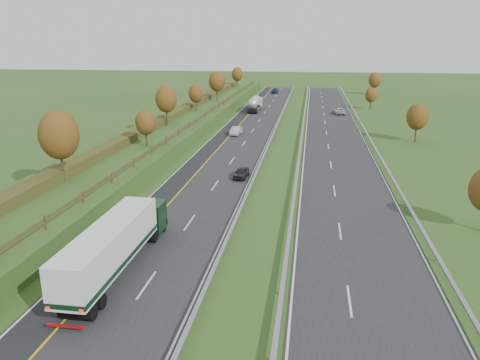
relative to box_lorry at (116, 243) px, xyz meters
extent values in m
plane|color=#2C4D1B|center=(9.50, 42.44, -2.33)|extent=(400.00, 400.00, 0.00)
cube|color=black|center=(1.50, 47.44, -2.31)|extent=(10.50, 200.00, 0.04)
cube|color=black|center=(18.00, 47.44, -2.31)|extent=(10.50, 200.00, 0.04)
cube|color=black|center=(-2.25, 47.44, -2.31)|extent=(3.00, 200.00, 0.04)
cube|color=silver|center=(-3.55, 47.44, -2.28)|extent=(0.15, 200.00, 0.01)
cube|color=gold|center=(-0.75, 47.44, -2.28)|extent=(0.15, 200.00, 0.01)
cube|color=silver|center=(6.55, 47.44, -2.28)|extent=(0.15, 200.00, 0.01)
cube|color=silver|center=(12.95, 47.44, -2.28)|extent=(0.15, 200.00, 0.01)
cube|color=silver|center=(23.05, 47.44, -2.28)|extent=(0.15, 200.00, 0.01)
cube|color=silver|center=(2.75, -1.56, -2.28)|extent=(0.15, 4.00, 0.01)
cube|color=silver|center=(16.75, -1.56, -2.28)|extent=(0.15, 4.00, 0.01)
cube|color=silver|center=(2.75, 10.44, -2.28)|extent=(0.15, 4.00, 0.01)
cube|color=silver|center=(16.75, 10.44, -2.28)|extent=(0.15, 4.00, 0.01)
cube|color=silver|center=(2.75, 22.44, -2.28)|extent=(0.15, 4.00, 0.01)
cube|color=silver|center=(16.75, 22.44, -2.28)|extent=(0.15, 4.00, 0.01)
cube|color=silver|center=(2.75, 34.44, -2.28)|extent=(0.15, 4.00, 0.01)
cube|color=silver|center=(16.75, 34.44, -2.28)|extent=(0.15, 4.00, 0.01)
cube|color=silver|center=(2.75, 46.44, -2.28)|extent=(0.15, 4.00, 0.01)
cube|color=silver|center=(16.75, 46.44, -2.28)|extent=(0.15, 4.00, 0.01)
cube|color=silver|center=(2.75, 58.44, -2.28)|extent=(0.15, 4.00, 0.01)
cube|color=silver|center=(16.75, 58.44, -2.28)|extent=(0.15, 4.00, 0.01)
cube|color=silver|center=(2.75, 70.44, -2.28)|extent=(0.15, 4.00, 0.01)
cube|color=silver|center=(16.75, 70.44, -2.28)|extent=(0.15, 4.00, 0.01)
cube|color=silver|center=(2.75, 82.44, -2.28)|extent=(0.15, 4.00, 0.01)
cube|color=silver|center=(16.75, 82.44, -2.28)|extent=(0.15, 4.00, 0.01)
cube|color=silver|center=(2.75, 94.44, -2.28)|extent=(0.15, 4.00, 0.01)
cube|color=silver|center=(16.75, 94.44, -2.28)|extent=(0.15, 4.00, 0.01)
cube|color=silver|center=(2.75, 106.44, -2.28)|extent=(0.15, 4.00, 0.01)
cube|color=silver|center=(16.75, 106.44, -2.28)|extent=(0.15, 4.00, 0.01)
cube|color=silver|center=(2.75, 118.44, -2.28)|extent=(0.15, 4.00, 0.01)
cube|color=silver|center=(16.75, 118.44, -2.28)|extent=(0.15, 4.00, 0.01)
cube|color=silver|center=(2.75, 130.44, -2.28)|extent=(0.15, 4.00, 0.01)
cube|color=silver|center=(16.75, 130.44, -2.28)|extent=(0.15, 4.00, 0.01)
cube|color=silver|center=(2.75, 142.44, -2.28)|extent=(0.15, 4.00, 0.01)
cube|color=silver|center=(16.75, 142.44, -2.28)|extent=(0.15, 4.00, 0.01)
cube|color=#2C4D1B|center=(-11.50, 47.44, -1.33)|extent=(12.00, 200.00, 2.00)
cube|color=#313616|center=(-13.50, 47.44, 0.22)|extent=(2.20, 180.00, 1.10)
cube|color=#422B19|center=(-7.00, 47.44, 0.22)|extent=(0.08, 184.00, 0.10)
cube|color=#422B19|center=(-7.00, 47.44, 0.62)|extent=(0.08, 184.00, 0.10)
cube|color=#422B19|center=(-7.00, 2.44, 0.27)|extent=(0.12, 0.12, 1.20)
cube|color=#422B19|center=(-7.00, 8.94, 0.27)|extent=(0.12, 0.12, 1.20)
cube|color=#422B19|center=(-7.00, 15.44, 0.27)|extent=(0.12, 0.12, 1.20)
cube|color=#422B19|center=(-7.00, 21.94, 0.27)|extent=(0.12, 0.12, 1.20)
cube|color=#422B19|center=(-7.00, 28.44, 0.27)|extent=(0.12, 0.12, 1.20)
cube|color=#422B19|center=(-7.00, 34.94, 0.27)|extent=(0.12, 0.12, 1.20)
cube|color=#422B19|center=(-7.00, 41.44, 0.27)|extent=(0.12, 0.12, 1.20)
cube|color=#422B19|center=(-7.00, 47.94, 0.27)|extent=(0.12, 0.12, 1.20)
cube|color=#422B19|center=(-7.00, 54.44, 0.27)|extent=(0.12, 0.12, 1.20)
cube|color=#422B19|center=(-7.00, 60.94, 0.27)|extent=(0.12, 0.12, 1.20)
cube|color=#422B19|center=(-7.00, 67.44, 0.27)|extent=(0.12, 0.12, 1.20)
cube|color=#422B19|center=(-7.00, 73.94, 0.27)|extent=(0.12, 0.12, 1.20)
cube|color=#422B19|center=(-7.00, 80.44, 0.27)|extent=(0.12, 0.12, 1.20)
cube|color=#422B19|center=(-7.00, 86.94, 0.27)|extent=(0.12, 0.12, 1.20)
cube|color=#422B19|center=(-7.00, 93.44, 0.27)|extent=(0.12, 0.12, 1.20)
cube|color=#422B19|center=(-7.00, 99.94, 0.27)|extent=(0.12, 0.12, 1.20)
cube|color=#422B19|center=(-7.00, 106.44, 0.27)|extent=(0.12, 0.12, 1.20)
cube|color=#422B19|center=(-7.00, 112.94, 0.27)|extent=(0.12, 0.12, 1.20)
cube|color=#422B19|center=(-7.00, 119.44, 0.27)|extent=(0.12, 0.12, 1.20)
cube|color=#422B19|center=(-7.00, 125.94, 0.27)|extent=(0.12, 0.12, 1.20)
cube|color=#422B19|center=(-7.00, 132.44, 0.27)|extent=(0.12, 0.12, 1.20)
cube|color=#422B19|center=(-7.00, 138.94, 0.27)|extent=(0.12, 0.12, 1.20)
cube|color=gray|center=(7.20, 47.44, -1.71)|extent=(0.32, 200.00, 0.18)
cube|color=gray|center=(7.20, -8.56, -2.05)|extent=(0.10, 0.14, 0.56)
cube|color=gray|center=(7.20, -1.56, -2.05)|extent=(0.10, 0.14, 0.56)
cube|color=gray|center=(7.20, 5.44, -2.05)|extent=(0.10, 0.14, 0.56)
cube|color=gray|center=(7.20, 12.44, -2.05)|extent=(0.10, 0.14, 0.56)
cube|color=gray|center=(7.20, 19.44, -2.05)|extent=(0.10, 0.14, 0.56)
cube|color=gray|center=(7.20, 26.44, -2.05)|extent=(0.10, 0.14, 0.56)
cube|color=gray|center=(7.20, 33.44, -2.05)|extent=(0.10, 0.14, 0.56)
cube|color=gray|center=(7.20, 40.44, -2.05)|extent=(0.10, 0.14, 0.56)
cube|color=gray|center=(7.20, 47.44, -2.05)|extent=(0.10, 0.14, 0.56)
cube|color=gray|center=(7.20, 54.44, -2.05)|extent=(0.10, 0.14, 0.56)
cube|color=gray|center=(7.20, 61.44, -2.05)|extent=(0.10, 0.14, 0.56)
cube|color=gray|center=(7.20, 68.44, -2.05)|extent=(0.10, 0.14, 0.56)
cube|color=gray|center=(7.20, 75.44, -2.05)|extent=(0.10, 0.14, 0.56)
cube|color=gray|center=(7.20, 82.44, -2.05)|extent=(0.10, 0.14, 0.56)
cube|color=gray|center=(7.20, 89.44, -2.05)|extent=(0.10, 0.14, 0.56)
cube|color=gray|center=(7.20, 96.44, -2.05)|extent=(0.10, 0.14, 0.56)
cube|color=gray|center=(7.20, 103.44, -2.05)|extent=(0.10, 0.14, 0.56)
cube|color=gray|center=(7.20, 110.44, -2.05)|extent=(0.10, 0.14, 0.56)
cube|color=gray|center=(7.20, 117.44, -2.05)|extent=(0.10, 0.14, 0.56)
cube|color=gray|center=(7.20, 124.44, -2.05)|extent=(0.10, 0.14, 0.56)
cube|color=gray|center=(7.20, 131.44, -2.05)|extent=(0.10, 0.14, 0.56)
cube|color=gray|center=(7.20, 138.44, -2.05)|extent=(0.10, 0.14, 0.56)
cube|color=gray|center=(7.20, 145.44, -2.05)|extent=(0.10, 0.14, 0.56)
cube|color=gray|center=(12.30, 47.44, -1.71)|extent=(0.32, 200.00, 0.18)
cube|color=gray|center=(12.30, -8.56, -2.05)|extent=(0.10, 0.14, 0.56)
cube|color=gray|center=(12.30, -1.56, -2.05)|extent=(0.10, 0.14, 0.56)
cube|color=gray|center=(12.30, 5.44, -2.05)|extent=(0.10, 0.14, 0.56)
cube|color=gray|center=(12.30, 12.44, -2.05)|extent=(0.10, 0.14, 0.56)
cube|color=gray|center=(12.30, 19.44, -2.05)|extent=(0.10, 0.14, 0.56)
cube|color=gray|center=(12.30, 26.44, -2.05)|extent=(0.10, 0.14, 0.56)
cube|color=gray|center=(12.30, 33.44, -2.05)|extent=(0.10, 0.14, 0.56)
cube|color=gray|center=(12.30, 40.44, -2.05)|extent=(0.10, 0.14, 0.56)
cube|color=gray|center=(12.30, 47.44, -2.05)|extent=(0.10, 0.14, 0.56)
cube|color=gray|center=(12.30, 54.44, -2.05)|extent=(0.10, 0.14, 0.56)
cube|color=gray|center=(12.30, 61.44, -2.05)|extent=(0.10, 0.14, 0.56)
cube|color=gray|center=(12.30, 68.44, -2.05)|extent=(0.10, 0.14, 0.56)
cube|color=gray|center=(12.30, 75.44, -2.05)|extent=(0.10, 0.14, 0.56)
cube|color=gray|center=(12.30, 82.44, -2.05)|extent=(0.10, 0.14, 0.56)
cube|color=gray|center=(12.30, 89.44, -2.05)|extent=(0.10, 0.14, 0.56)
cube|color=gray|center=(12.30, 96.44, -2.05)|extent=(0.10, 0.14, 0.56)
cube|color=gray|center=(12.30, 103.44, -2.05)|extent=(0.10, 0.14, 0.56)
cube|color=gray|center=(12.30, 110.44, -2.05)|extent=(0.10, 0.14, 0.56)
cube|color=gray|center=(12.30, 117.44, -2.05)|extent=(0.10, 0.14, 0.56)
cube|color=gray|center=(12.30, 124.44, -2.05)|extent=(0.10, 0.14, 0.56)
cube|color=gray|center=(12.30, 131.44, -2.05)|extent=(0.10, 0.14, 0.56)
cube|color=gray|center=(12.30, 138.44, -2.05)|extent=(0.10, 0.14, 0.56)
cube|color=gray|center=(12.30, 145.44, -2.05)|extent=(0.10, 0.14, 0.56)
cube|color=gray|center=(23.80, 47.44, -1.71)|extent=(0.32, 200.00, 0.18)
cube|color=gray|center=(23.80, 5.44, -2.05)|extent=(0.10, 0.14, 0.56)
cube|color=gray|center=(23.80, 19.44, -2.05)|extent=(0.10, 0.14, 0.56)
cube|color=gray|center=(23.80, 33.44, -2.05)|extent=(0.10, 0.14, 0.56)
cube|color=gray|center=(23.80, 47.44, -2.05)|extent=(0.10, 0.14, 0.56)
cube|color=gray|center=(23.80, 61.44, -2.05)|extent=(0.10, 0.14, 0.56)
cube|color=gray|center=(23.80, 75.44, -2.05)|extent=(0.10, 0.14, 0.56)
cube|color=gray|center=(23.80, 89.44, -2.05)|extent=(0.10, 0.14, 0.56)
cube|color=gray|center=(23.80, 103.44, -2.05)|extent=(0.10, 0.14, 0.56)
cube|color=gray|center=(23.80, 117.44, -2.05)|extent=(0.10, 0.14, 0.56)
cube|color=gray|center=(23.80, 131.44, -2.05)|extent=(0.10, 0.14, 0.56)
cube|color=gray|center=(23.80, 145.44, -2.05)|extent=(0.10, 0.14, 0.56)
cylinder|color=#2D2116|center=(-12.50, 15.44, 1.24)|extent=(0.24, 0.24, 3.15)
ellipsoid|color=#563413|center=(-12.50, 15.44, 4.71)|extent=(4.20, 4.20, 5.25)
cylinder|color=#2D2116|center=(-9.50, 33.44, 0.75)|extent=(0.24, 0.24, 2.16)
ellipsoid|color=#563413|center=(-9.50, 33.44, 3.13)|extent=(2.88, 2.88, 3.60)
cylinder|color=#2D2116|center=(-12.00, 51.44, 1.11)|extent=(0.24, 0.24, 2.88)
ellipsoid|color=#563413|center=(-12.00, 51.44, 4.28)|extent=(3.84, 3.84, 4.80)
cylinder|color=#2D2116|center=(-11.00, 69.44, 0.84)|extent=(0.24, 0.24, 2.34)
ellipsoid|color=#563413|center=(-11.00, 69.44, 3.41)|extent=(3.12, 3.12, 3.90)
cylinder|color=#2D2116|center=(-10.00, 87.44, 1.20)|extent=(0.24, 0.24, 3.06)
ellipsoid|color=#563413|center=(-10.00, 87.44, 4.57)|extent=(4.08, 4.08, 5.10)
cylinder|color=#2D2116|center=(-12.50, 105.44, 0.79)|extent=(0.24, 0.24, 2.25)
ellipsoid|color=#563413|center=(-12.50, 105.44, 3.27)|extent=(3.00, 3.00, 3.75)
cylinder|color=#2D2116|center=(-10.50, 123.44, 1.02)|extent=(0.24, 0.24, 2.70)
ellipsoid|color=#563413|center=(-10.50, 123.44, 3.99)|extent=(3.60, 3.60, 4.50)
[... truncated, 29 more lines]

